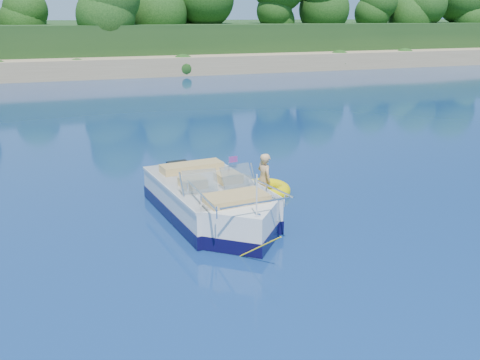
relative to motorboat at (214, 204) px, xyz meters
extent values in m
plane|color=#0A2047|center=(-0.61, -2.64, -0.38)|extent=(160.00, 160.00, 0.00)
cube|color=#927954|center=(-0.61, 35.36, 0.12)|extent=(170.00, 8.00, 2.00)
cube|color=#193916|center=(-0.61, 62.36, 0.62)|extent=(170.00, 56.00, 6.00)
cylinder|color=#301D10|center=(-0.61, 39.36, 2.92)|extent=(0.44, 0.44, 3.60)
cylinder|color=#301D10|center=(19.39, 37.36, 2.42)|extent=(0.44, 0.44, 2.60)
sphere|color=black|center=(19.39, 37.36, 4.89)|extent=(4.29, 4.29, 4.29)
cube|color=white|center=(-0.04, 0.40, -0.07)|extent=(2.46, 4.12, 1.09)
cube|color=white|center=(0.14, -1.46, -0.07)|extent=(2.07, 2.07, 1.09)
cube|color=black|center=(-0.04, 0.40, -0.22)|extent=(2.49, 4.16, 0.31)
cube|color=black|center=(0.14, -1.46, -0.22)|extent=(2.11, 2.11, 0.31)
cube|color=tan|center=(-0.07, 0.71, 0.24)|extent=(1.93, 2.90, 0.10)
cube|color=white|center=(-0.04, 0.40, 0.45)|extent=(2.50, 4.12, 0.06)
cube|color=black|center=(-0.25, 2.54, -0.02)|extent=(0.61, 0.42, 0.94)
cube|color=#8C9EA5|center=(-0.43, -0.37, 0.75)|extent=(0.82, 0.31, 0.50)
cube|color=#8C9EA5|center=(0.50, -0.28, 0.75)|extent=(0.85, 0.46, 0.50)
cube|color=tan|center=(-0.48, 0.09, 0.48)|extent=(0.63, 0.63, 0.42)
cube|color=tan|center=(0.45, 0.18, 0.48)|extent=(0.63, 0.63, 0.42)
cube|color=tan|center=(-0.14, 1.43, 0.48)|extent=(1.67, 0.73, 0.40)
cube|color=tan|center=(0.12, -1.26, 0.46)|extent=(1.44, 0.91, 0.35)
cylinder|color=white|center=(0.22, -2.24, 0.92)|extent=(0.03, 0.03, 0.88)
cube|color=red|center=(0.41, -0.29, 1.17)|extent=(0.23, 0.04, 0.15)
cube|color=silver|center=(0.23, -2.30, 0.51)|extent=(0.11, 0.07, 0.05)
cylinder|color=yellow|center=(0.11, -2.67, -0.02)|extent=(0.51, 1.02, 0.80)
torus|color=#F0D700|center=(1.92, 1.37, -0.29)|extent=(1.92, 1.92, 0.39)
torus|color=red|center=(1.92, 1.37, -0.27)|extent=(1.58, 1.58, 0.13)
imported|color=tan|center=(1.87, 1.34, -0.38)|extent=(0.53, 0.88, 1.63)
camera|label=1|loc=(-3.62, -11.71, 4.40)|focal=40.00mm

